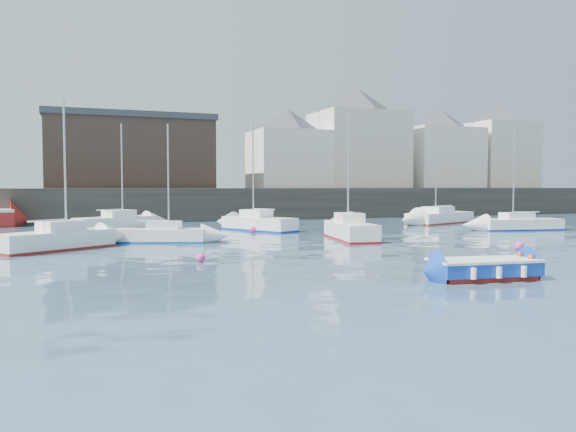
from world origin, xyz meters
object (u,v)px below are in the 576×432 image
object	(u,v)px
sailboat_a	(57,239)
sailboat_d	(520,224)
blue_dinghy	(484,268)
sailboat_f	(259,223)
sailboat_h	(116,222)
buoy_mid	(519,250)
sailboat_c	(350,230)
buoy_near	(201,262)
sailboat_g	(440,217)
buoy_far	(253,232)
sailboat_b	(160,235)

from	to	relation	value
sailboat_a	sailboat_d	distance (m)	31.06
blue_dinghy	sailboat_f	distance (m)	22.86
sailboat_h	buoy_mid	distance (m)	27.98
sailboat_c	buoy_mid	xyz separation A→B (m)	(5.31, -7.89, -0.57)
buoy_near	sailboat_h	bearing A→B (deg)	96.15
sailboat_c	sailboat_g	bearing A→B (deg)	37.58
blue_dinghy	buoy_near	distance (m)	11.20
sailboat_f	buoy_far	world-z (taller)	sailboat_f
blue_dinghy	sailboat_a	world-z (taller)	sailboat_a
sailboat_a	sailboat_g	bearing A→B (deg)	19.19
sailboat_a	sailboat_f	bearing A→B (deg)	32.08
sailboat_b	sailboat_d	world-z (taller)	sailboat_d
sailboat_a	sailboat_b	distance (m)	5.73
sailboat_b	buoy_near	bearing A→B (deg)	-87.06
sailboat_c	sailboat_d	world-z (taller)	sailboat_d
sailboat_h	buoy_mid	bearing A→B (deg)	-50.44
blue_dinghy	buoy_near	size ratio (longest dim) A/B	10.16
sailboat_f	sailboat_g	xyz separation A→B (m)	(16.98, 2.26, -0.02)
sailboat_b	buoy_near	size ratio (longest dim) A/B	17.73
buoy_mid	buoy_far	xyz separation A→B (m)	(-9.18, 15.04, 0.00)
sailboat_d	blue_dinghy	bearing A→B (deg)	-135.55
blue_dinghy	sailboat_h	size ratio (longest dim) A/B	0.49
sailboat_h	sailboat_d	bearing A→B (deg)	-22.44
sailboat_c	buoy_far	world-z (taller)	sailboat_c
sailboat_d	sailboat_g	world-z (taller)	sailboat_g
sailboat_h	sailboat_g	bearing A→B (deg)	-6.34
buoy_mid	buoy_far	bearing A→B (deg)	121.39
buoy_far	sailboat_c	bearing A→B (deg)	-61.58
sailboat_b	sailboat_h	size ratio (longest dim) A/B	0.85
sailboat_c	sailboat_g	distance (m)	17.61
sailboat_a	sailboat_b	size ratio (longest dim) A/B	1.12
sailboat_f	buoy_mid	bearing A→B (deg)	-63.01
sailboat_b	buoy_near	world-z (taller)	sailboat_b
sailboat_a	blue_dinghy	bearing A→B (deg)	-46.41
sailboat_c	sailboat_h	bearing A→B (deg)	132.45
sailboat_d	buoy_near	distance (m)	26.75
sailboat_h	buoy_far	distance (m)	10.84
buoy_near	sailboat_g	bearing A→B (deg)	35.63
sailboat_f	buoy_near	world-z (taller)	sailboat_f
sailboat_d	buoy_far	world-z (taller)	sailboat_d
sailboat_a	buoy_mid	bearing A→B (deg)	-20.84
sailboat_h	buoy_far	xyz separation A→B (m)	(8.64, -6.53, -0.51)
sailboat_a	buoy_far	size ratio (longest dim) A/B	16.72
sailboat_b	sailboat_d	bearing A→B (deg)	0.08
sailboat_f	sailboat_h	distance (m)	10.81
buoy_near	buoy_far	distance (m)	15.24
sailboat_a	buoy_mid	world-z (taller)	sailboat_a
sailboat_c	sailboat_f	size ratio (longest dim) A/B	0.97
blue_dinghy	buoy_far	bearing A→B (deg)	94.45
sailboat_a	buoy_far	xyz separation A→B (m)	(12.25, 6.88, -0.52)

